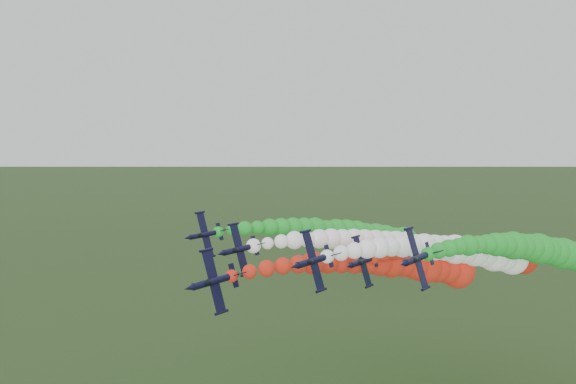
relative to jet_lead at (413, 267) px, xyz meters
name	(u,v)px	position (x,y,z in m)	size (l,w,h in m)	color
jet_lead	(413,267)	(0.00, 0.00, 0.00)	(13.33, 73.95, 18.13)	black
jet_inner_left	(405,246)	(-8.95, 14.42, 0.71)	(13.54, 74.16, 18.35)	black
jet_inner_right	(472,253)	(7.82, 10.75, 1.94)	(13.14, 73.76, 17.94)	black
jet_outer_left	(360,235)	(-22.79, 18.10, 1.22)	(13.40, 74.02, 18.20)	black
jet_outer_right	(543,251)	(19.56, 17.77, 2.74)	(12.84, 73.46, 17.64)	black
jet_trail	(489,255)	(5.62, 27.82, -1.59)	(13.25, 73.87, 18.06)	black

